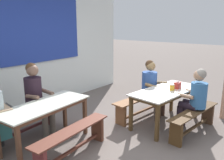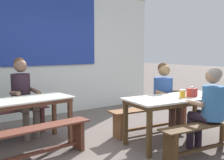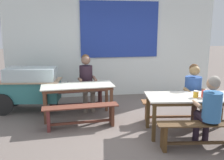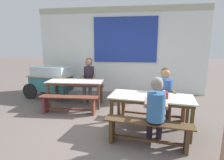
{
  "view_description": "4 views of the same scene",
  "coord_description": "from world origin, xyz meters",
  "px_view_note": "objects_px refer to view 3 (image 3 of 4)",
  "views": [
    {
      "loc": [
        -3.33,
        -2.17,
        2.07
      ],
      "look_at": [
        0.15,
        0.51,
        0.99
      ],
      "focal_mm": 37.66,
      "sensor_mm": 36.0,
      "label": 1
    },
    {
      "loc": [
        -2.33,
        -3.01,
        1.47
      ],
      "look_at": [
        0.08,
        0.25,
        1.02
      ],
      "focal_mm": 43.13,
      "sensor_mm": 36.0,
      "label": 2
    },
    {
      "loc": [
        -1.21,
        -4.36,
        1.99
      ],
      "look_at": [
        -0.36,
        0.75,
        0.88
      ],
      "focal_mm": 39.64,
      "sensor_mm": 36.0,
      "label": 3
    },
    {
      "loc": [
        0.71,
        -3.8,
        1.76
      ],
      "look_at": [
        0.09,
        0.17,
        0.96
      ],
      "focal_mm": 28.64,
      "sensor_mm": 36.0,
      "label": 4
    }
  ],
  "objects_px": {
    "bench_far_back": "(76,97)",
    "person_near_front": "(210,107)",
    "condiment_jar": "(196,94)",
    "food_cart": "(31,86)",
    "person_center_facing": "(86,78)",
    "dining_table_near": "(191,100)",
    "bench_far_front": "(81,113)",
    "dining_table_far": "(78,89)",
    "person_right_near_table": "(194,90)",
    "bench_near_front": "(202,133)",
    "tissue_box": "(207,94)",
    "bench_near_back": "(180,108)"
  },
  "relations": [
    {
      "from": "bench_near_front",
      "to": "bench_far_front",
      "type": "bearing_deg",
      "value": 147.43
    },
    {
      "from": "person_center_facing",
      "to": "person_near_front",
      "type": "relative_size",
      "value": 1.08
    },
    {
      "from": "person_center_facing",
      "to": "condiment_jar",
      "type": "distance_m",
      "value": 2.65
    },
    {
      "from": "person_right_near_table",
      "to": "tissue_box",
      "type": "bearing_deg",
      "value": -98.66
    },
    {
      "from": "dining_table_far",
      "to": "bench_far_front",
      "type": "bearing_deg",
      "value": -86.61
    },
    {
      "from": "food_cart",
      "to": "condiment_jar",
      "type": "distance_m",
      "value": 3.75
    },
    {
      "from": "bench_far_back",
      "to": "dining_table_near",
      "type": "bearing_deg",
      "value": -41.63
    },
    {
      "from": "bench_far_front",
      "to": "bench_near_front",
      "type": "relative_size",
      "value": 0.99
    },
    {
      "from": "dining_table_far",
      "to": "dining_table_near",
      "type": "height_order",
      "value": "same"
    },
    {
      "from": "dining_table_near",
      "to": "food_cart",
      "type": "relative_size",
      "value": 0.98
    },
    {
      "from": "food_cart",
      "to": "tissue_box",
      "type": "distance_m",
      "value": 3.93
    },
    {
      "from": "person_near_front",
      "to": "tissue_box",
      "type": "height_order",
      "value": "person_near_front"
    },
    {
      "from": "person_right_near_table",
      "to": "condiment_jar",
      "type": "bearing_deg",
      "value": -115.48
    },
    {
      "from": "food_cart",
      "to": "person_center_facing",
      "type": "xyz_separation_m",
      "value": [
        1.33,
        -0.07,
        0.15
      ]
    },
    {
      "from": "person_near_front",
      "to": "bench_near_front",
      "type": "bearing_deg",
      "value": -156.73
    },
    {
      "from": "dining_table_near",
      "to": "bench_far_back",
      "type": "height_order",
      "value": "dining_table_near"
    },
    {
      "from": "bench_far_back",
      "to": "bench_far_front",
      "type": "bearing_deg",
      "value": -86.61
    },
    {
      "from": "bench_near_front",
      "to": "food_cart",
      "type": "bearing_deg",
      "value": 140.99
    },
    {
      "from": "food_cart",
      "to": "person_right_near_table",
      "type": "bearing_deg",
      "value": -21.34
    },
    {
      "from": "dining_table_near",
      "to": "person_near_front",
      "type": "distance_m",
      "value": 0.56
    },
    {
      "from": "bench_far_front",
      "to": "condiment_jar",
      "type": "distance_m",
      "value": 2.23
    },
    {
      "from": "bench_far_front",
      "to": "person_center_facing",
      "type": "distance_m",
      "value": 1.28
    },
    {
      "from": "person_near_front",
      "to": "condiment_jar",
      "type": "height_order",
      "value": "person_near_front"
    },
    {
      "from": "dining_table_far",
      "to": "bench_far_back",
      "type": "xyz_separation_m",
      "value": [
        -0.04,
        0.62,
        -0.37
      ]
    },
    {
      "from": "dining_table_far",
      "to": "person_right_near_table",
      "type": "relative_size",
      "value": 1.29
    },
    {
      "from": "food_cart",
      "to": "bench_near_front",
      "type": "bearing_deg",
      "value": -39.01
    },
    {
      "from": "dining_table_far",
      "to": "tissue_box",
      "type": "relative_size",
      "value": 10.34
    },
    {
      "from": "food_cart",
      "to": "condiment_jar",
      "type": "bearing_deg",
      "value": -31.77
    },
    {
      "from": "bench_near_back",
      "to": "tissue_box",
      "type": "bearing_deg",
      "value": -78.51
    },
    {
      "from": "bench_far_back",
      "to": "person_center_facing",
      "type": "xyz_separation_m",
      "value": [
        0.27,
        -0.05,
        0.48
      ]
    },
    {
      "from": "dining_table_far",
      "to": "condiment_jar",
      "type": "bearing_deg",
      "value": -32.65
    },
    {
      "from": "person_near_front",
      "to": "condiment_jar",
      "type": "xyz_separation_m",
      "value": [
        -0.01,
        0.46,
        0.09
      ]
    },
    {
      "from": "dining_table_near",
      "to": "bench_near_back",
      "type": "height_order",
      "value": "dining_table_near"
    },
    {
      "from": "bench_far_front",
      "to": "person_near_front",
      "type": "relative_size",
      "value": 1.22
    },
    {
      "from": "tissue_box",
      "to": "person_right_near_table",
      "type": "bearing_deg",
      "value": 81.34
    },
    {
      "from": "tissue_box",
      "to": "condiment_jar",
      "type": "height_order",
      "value": "tissue_box"
    },
    {
      "from": "condiment_jar",
      "to": "person_near_front",
      "type": "bearing_deg",
      "value": -88.77
    },
    {
      "from": "bench_far_front",
      "to": "condiment_jar",
      "type": "relative_size",
      "value": 12.17
    },
    {
      "from": "bench_far_back",
      "to": "person_near_front",
      "type": "height_order",
      "value": "person_near_front"
    },
    {
      "from": "bench_near_front",
      "to": "tissue_box",
      "type": "bearing_deg",
      "value": 57.41
    },
    {
      "from": "person_near_front",
      "to": "condiment_jar",
      "type": "distance_m",
      "value": 0.47
    },
    {
      "from": "bench_near_front",
      "to": "person_center_facing",
      "type": "xyz_separation_m",
      "value": [
        -1.74,
        2.41,
        0.48
      ]
    },
    {
      "from": "bench_near_back",
      "to": "condiment_jar",
      "type": "bearing_deg",
      "value": -93.55
    },
    {
      "from": "person_center_facing",
      "to": "bench_far_front",
      "type": "bearing_deg",
      "value": -99.56
    },
    {
      "from": "bench_far_back",
      "to": "person_center_facing",
      "type": "relative_size",
      "value": 1.09
    },
    {
      "from": "bench_near_back",
      "to": "person_near_front",
      "type": "relative_size",
      "value": 1.33
    },
    {
      "from": "dining_table_near",
      "to": "condiment_jar",
      "type": "relative_size",
      "value": 13.8
    },
    {
      "from": "bench_far_front",
      "to": "food_cart",
      "type": "relative_size",
      "value": 0.86
    },
    {
      "from": "person_center_facing",
      "to": "person_right_near_table",
      "type": "distance_m",
      "value": 2.5
    },
    {
      "from": "bench_near_back",
      "to": "person_center_facing",
      "type": "distance_m",
      "value": 2.29
    }
  ]
}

